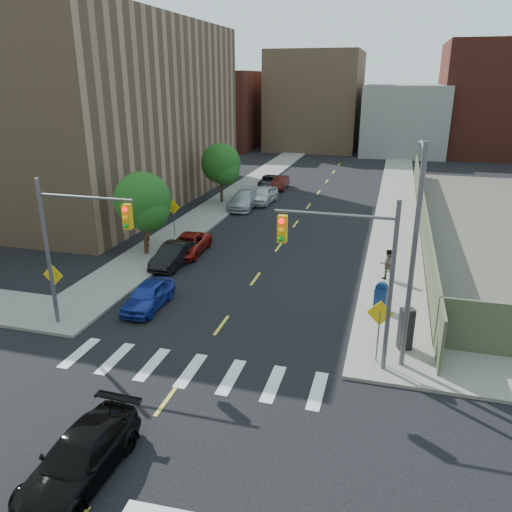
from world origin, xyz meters
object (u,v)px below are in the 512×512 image
Objects in this scene: mailbox at (381,296)px; parked_car_white at (263,195)px; pedestrian_east at (387,264)px; black_sedan at (80,458)px; pedestrian_west at (147,236)px; payphone at (406,329)px; parked_car_silver at (244,200)px; parked_car_grey at (269,181)px; parked_car_blue at (148,295)px; parked_car_maroon at (280,183)px; parked_car_black at (173,255)px; parked_car_red at (188,245)px.

parked_car_white is at bearing 131.61° from mailbox.
pedestrian_east reaches higher than parked_car_white.
pedestrian_west reaches higher than black_sedan.
parked_car_white is 23.59m from mailbox.
payphone is at bearing 88.72° from pedestrian_east.
parked_car_grey is at bearing 88.18° from parked_car_silver.
parked_car_grey is at bearing -69.70° from pedestrian_east.
parked_car_blue is 2.20× the size of pedestrian_east.
parked_car_silver is at bearing 93.03° from parked_car_blue.
black_sedan is at bearing -89.15° from parked_car_grey.
payphone is at bearing -5.18° from parked_car_blue.
payphone reaches higher than parked_car_maroon.
black_sedan is (3.40, -40.73, 0.02)m from parked_car_maroon.
parked_car_grey is (-1.21, 7.16, -0.18)m from parked_car_white.
mailbox is (11.36, 2.58, 0.20)m from parked_car_blue.
parked_car_white is 0.99× the size of black_sedan.
black_sedan is (3.40, -10.94, 0.02)m from parked_car_blue.
parked_car_black is 3.91m from pedestrian_west.
parked_car_silver is (0.00, 12.81, 0.13)m from parked_car_red.
payphone reaches higher than parked_car_silver.
pedestrian_east reaches higher than parked_car_black.
parked_car_black is 15.04m from parked_car_silver.
payphone is at bearing -59.69° from parked_car_silver.
parked_car_white is 15.48m from pedestrian_west.
parked_car_white is 2.63× the size of pedestrian_east.
parked_car_black is 0.91× the size of parked_car_red.
pedestrian_east is (11.53, 6.86, 0.37)m from parked_car_blue.
black_sedan is at bearing -73.01° from parked_car_black.
mailbox is at bearing 79.32° from pedestrian_east.
parked_car_white is 2.50× the size of payphone.
parked_car_red reaches higher than parked_car_grey.
parked_car_white is (1.21, 15.06, 0.15)m from parked_car_red.
parked_car_blue is 29.79m from parked_car_maroon.
parked_car_white is 34.33m from black_sedan.
parked_car_blue is 11.45m from black_sedan.
pedestrian_east is at bearing 5.59° from parked_car_black.
parked_car_grey is (-1.30, 0.58, -0.04)m from parked_car_maroon.
pedestrian_west is at bearing -105.45° from parked_car_silver.
payphone is (12.50, -1.02, 0.41)m from parked_car_blue.
parked_car_white reaches higher than parked_car_maroon.
parked_car_white reaches higher than black_sedan.
parked_car_black is 13.09m from mailbox.
parked_car_maroon is 1.42m from parked_car_grey.
parked_car_red is at bearing -90.66° from parked_car_white.
parked_car_blue is at bearing -93.19° from parked_car_grey.
parked_car_silver is 25.96m from payphone.
pedestrian_east reaches higher than black_sedan.
parked_car_black is at bearing -95.64° from parked_car_grey.
parked_car_silver reaches higher than parked_car_blue.
parked_car_grey is at bearing 87.47° from parked_car_red.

